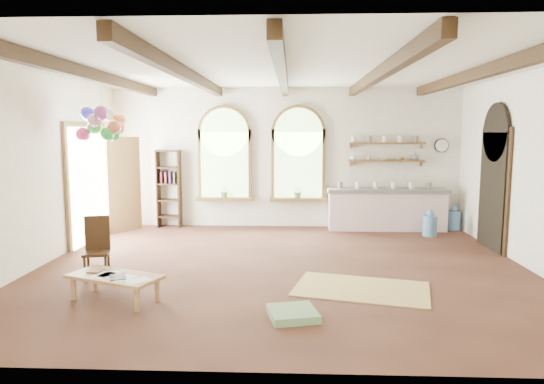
# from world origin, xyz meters

# --- Properties ---
(floor) EXTENTS (8.00, 8.00, 0.00)m
(floor) POSITION_xyz_m (0.00, 0.00, 0.00)
(floor) COLOR #573123
(floor) RESTS_ON ground
(ceiling_beams) EXTENTS (6.20, 6.80, 0.18)m
(ceiling_beams) POSITION_xyz_m (0.00, 0.00, 3.10)
(ceiling_beams) COLOR #362411
(ceiling_beams) RESTS_ON ceiling
(window_left) EXTENTS (1.30, 0.28, 2.20)m
(window_left) POSITION_xyz_m (-1.40, 3.43, 1.63)
(window_left) COLOR brown
(window_left) RESTS_ON floor
(window_right) EXTENTS (1.30, 0.28, 2.20)m
(window_right) POSITION_xyz_m (0.30, 3.43, 1.63)
(window_right) COLOR brown
(window_right) RESTS_ON floor
(left_doorway) EXTENTS (0.10, 1.90, 2.50)m
(left_doorway) POSITION_xyz_m (-3.95, 1.80, 1.15)
(left_doorway) COLOR brown
(left_doorway) RESTS_ON floor
(right_doorway) EXTENTS (0.10, 1.30, 2.40)m
(right_doorway) POSITION_xyz_m (3.95, 1.50, 1.10)
(right_doorway) COLOR black
(right_doorway) RESTS_ON floor
(kitchen_counter) EXTENTS (2.68, 0.62, 0.94)m
(kitchen_counter) POSITION_xyz_m (2.30, 3.20, 0.48)
(kitchen_counter) COLOR #FFD8D8
(kitchen_counter) RESTS_ON floor
(wall_shelf_lower) EXTENTS (1.70, 0.24, 0.04)m
(wall_shelf_lower) POSITION_xyz_m (2.30, 3.38, 1.55)
(wall_shelf_lower) COLOR brown
(wall_shelf_lower) RESTS_ON wall_back
(wall_shelf_upper) EXTENTS (1.70, 0.24, 0.04)m
(wall_shelf_upper) POSITION_xyz_m (2.30, 3.38, 1.95)
(wall_shelf_upper) COLOR brown
(wall_shelf_upper) RESTS_ON wall_back
(wall_clock) EXTENTS (0.32, 0.04, 0.32)m
(wall_clock) POSITION_xyz_m (3.55, 3.45, 1.90)
(wall_clock) COLOR black
(wall_clock) RESTS_ON wall_back
(bookshelf) EXTENTS (0.53, 0.32, 1.80)m
(bookshelf) POSITION_xyz_m (-2.70, 3.32, 0.90)
(bookshelf) COLOR #362411
(bookshelf) RESTS_ON floor
(coffee_table) EXTENTS (1.35, 0.98, 0.35)m
(coffee_table) POSITION_xyz_m (-2.16, -1.66, 0.31)
(coffee_table) COLOR #AF7F50
(coffee_table) RESTS_ON floor
(side_chair) EXTENTS (0.44, 0.44, 0.93)m
(side_chair) POSITION_xyz_m (-2.80, -0.67, 0.27)
(side_chair) COLOR #362411
(side_chair) RESTS_ON floor
(floor_mat) EXTENTS (2.07, 1.56, 0.02)m
(floor_mat) POSITION_xyz_m (1.15, -1.06, 0.01)
(floor_mat) COLOR tan
(floor_mat) RESTS_ON floor
(floor_cushion) EXTENTS (0.67, 0.67, 0.10)m
(floor_cushion) POSITION_xyz_m (0.18, -2.14, 0.05)
(floor_cushion) COLOR gray
(floor_cushion) RESTS_ON floor
(water_jug_a) EXTENTS (0.29, 0.29, 0.57)m
(water_jug_a) POSITION_xyz_m (3.10, 2.54, 0.25)
(water_jug_a) COLOR #5A8DC1
(water_jug_a) RESTS_ON floor
(water_jug_b) EXTENTS (0.30, 0.30, 0.57)m
(water_jug_b) POSITION_xyz_m (3.82, 3.20, 0.25)
(water_jug_b) COLOR #5A8DC1
(water_jug_b) RESTS_ON floor
(balloon_cluster) EXTENTS (0.78, 0.85, 1.15)m
(balloon_cluster) POSITION_xyz_m (-3.20, 0.80, 2.33)
(balloon_cluster) COLOR white
(balloon_cluster) RESTS_ON floor
(table_book) EXTENTS (0.19, 0.26, 0.02)m
(table_book) POSITION_xyz_m (-2.56, -1.50, 0.36)
(table_book) COLOR olive
(table_book) RESTS_ON coffee_table
(tablet) EXTENTS (0.29, 0.33, 0.01)m
(tablet) POSITION_xyz_m (-2.08, -1.77, 0.36)
(tablet) COLOR black
(tablet) RESTS_ON coffee_table
(potted_plant_left) EXTENTS (0.27, 0.23, 0.30)m
(potted_plant_left) POSITION_xyz_m (-1.40, 3.32, 0.85)
(potted_plant_left) COLOR #598C4C
(potted_plant_left) RESTS_ON window_left
(potted_plant_right) EXTENTS (0.27, 0.23, 0.30)m
(potted_plant_right) POSITION_xyz_m (0.30, 3.32, 0.85)
(potted_plant_right) COLOR #598C4C
(potted_plant_right) RESTS_ON window_right
(shelf_cup_a) EXTENTS (0.12, 0.10, 0.10)m
(shelf_cup_a) POSITION_xyz_m (1.55, 3.38, 1.62)
(shelf_cup_a) COLOR white
(shelf_cup_a) RESTS_ON wall_shelf_lower
(shelf_cup_b) EXTENTS (0.10, 0.10, 0.09)m
(shelf_cup_b) POSITION_xyz_m (1.90, 3.38, 1.62)
(shelf_cup_b) COLOR beige
(shelf_cup_b) RESTS_ON wall_shelf_lower
(shelf_bowl_a) EXTENTS (0.22, 0.22, 0.05)m
(shelf_bowl_a) POSITION_xyz_m (2.25, 3.38, 1.60)
(shelf_bowl_a) COLOR beige
(shelf_bowl_a) RESTS_ON wall_shelf_lower
(shelf_bowl_b) EXTENTS (0.20, 0.20, 0.06)m
(shelf_bowl_b) POSITION_xyz_m (2.60, 3.38, 1.60)
(shelf_bowl_b) COLOR #8C664C
(shelf_bowl_b) RESTS_ON wall_shelf_lower
(shelf_vase) EXTENTS (0.18, 0.18, 0.19)m
(shelf_vase) POSITION_xyz_m (2.95, 3.38, 1.67)
(shelf_vase) COLOR slate
(shelf_vase) RESTS_ON wall_shelf_lower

